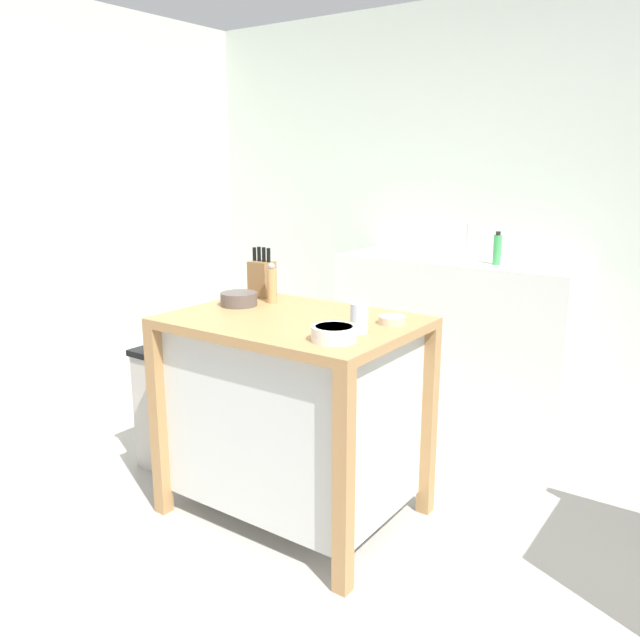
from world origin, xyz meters
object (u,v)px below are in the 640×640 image
at_px(knife_block, 262,278).
at_px(bowl_stoneware_deep, 334,333).
at_px(trash_bin, 176,409).
at_px(sink_faucet, 468,240).
at_px(kitchen_island, 293,406).
at_px(bowl_ceramic_small, 239,299).
at_px(drinking_cup, 359,318).
at_px(pepper_grinder, 272,284).
at_px(bowl_ceramic_wide, 392,320).
at_px(bottle_hand_soap, 497,249).

bearing_deg(knife_block, bowl_stoneware_deep, -32.39).
height_order(bowl_stoneware_deep, trash_bin, bowl_stoneware_deep).
bearing_deg(knife_block, trash_bin, -143.33).
distance_m(knife_block, sink_faucet, 1.83).
xyz_separation_m(kitchen_island, bowl_ceramic_small, (-0.34, 0.05, 0.43)).
height_order(bowl_ceramic_small, sink_faucet, sink_faucet).
height_order(drinking_cup, sink_faucet, sink_faucet).
bearing_deg(pepper_grinder, bowl_ceramic_wide, -2.70).
relative_size(kitchen_island, pepper_grinder, 5.49).
distance_m(kitchen_island, bowl_stoneware_deep, 0.58).
height_order(pepper_grinder, sink_faucet, sink_faucet).
height_order(knife_block, bottle_hand_soap, knife_block).
distance_m(bowl_ceramic_small, bottle_hand_soap, 1.88).
bearing_deg(bowl_ceramic_wide, trash_bin, -172.49).
distance_m(kitchen_island, sink_faucet, 2.14).
height_order(bowl_ceramic_small, pepper_grinder, pepper_grinder).
distance_m(knife_block, bowl_ceramic_wide, 0.79).
relative_size(kitchen_island, bowl_stoneware_deep, 6.09).
distance_m(knife_block, bottle_hand_soap, 1.68).
bearing_deg(knife_block, bowl_ceramic_wide, -8.60).
relative_size(drinking_cup, trash_bin, 0.18).
height_order(knife_block, pepper_grinder, knife_block).
relative_size(bowl_ceramic_small, trash_bin, 0.26).
bearing_deg(kitchen_island, bowl_ceramic_wide, 21.11).
distance_m(bowl_ceramic_wide, bottle_hand_soap, 1.71).
bearing_deg(bowl_ceramic_small, bowl_ceramic_wide, 7.95).
bearing_deg(sink_faucet, kitchen_island, -87.58).
distance_m(knife_block, drinking_cup, 0.81).
relative_size(bowl_ceramic_wide, pepper_grinder, 0.59).
bearing_deg(drinking_cup, pepper_grinder, 159.71).
distance_m(bowl_stoneware_deep, pepper_grinder, 0.71).
distance_m(bowl_stoneware_deep, drinking_cup, 0.15).
height_order(drinking_cup, trash_bin, drinking_cup).
height_order(kitchen_island, trash_bin, kitchen_island).
xyz_separation_m(knife_block, bowl_ceramic_small, (0.05, -0.22, -0.06)).
distance_m(knife_block, pepper_grinder, 0.16).
relative_size(pepper_grinder, bottle_hand_soap, 0.89).
bearing_deg(bowl_ceramic_wide, kitchen_island, -158.89).
xyz_separation_m(trash_bin, bottle_hand_soap, (0.95, 1.84, 0.68)).
relative_size(trash_bin, sink_faucet, 2.86).
bearing_deg(pepper_grinder, trash_bin, -159.85).
distance_m(bowl_ceramic_small, trash_bin, 0.74).
relative_size(kitchen_island, bottle_hand_soap, 4.91).
relative_size(bowl_stoneware_deep, pepper_grinder, 0.90).
relative_size(bowl_ceramic_wide, trash_bin, 0.18).
height_order(kitchen_island, sink_faucet, sink_faucet).
height_order(bowl_ceramic_small, trash_bin, bowl_ceramic_small).
bearing_deg(knife_block, bowl_ceramic_small, -77.67).
distance_m(kitchen_island, bowl_ceramic_wide, 0.59).
bearing_deg(trash_bin, drinking_cup, -2.35).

